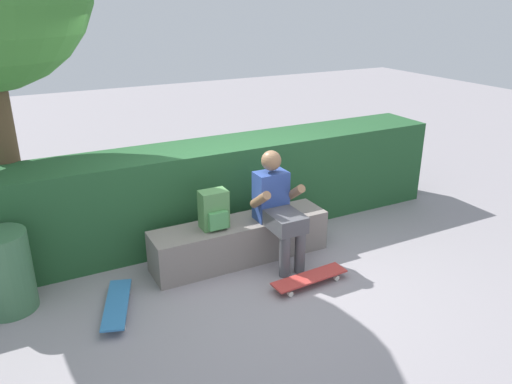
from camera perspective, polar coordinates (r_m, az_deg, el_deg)
ground_plane at (r=5.14m, az=0.41°, el=-9.69°), size 24.00×24.00×0.00m
bench_main at (r=5.37m, az=-1.77°, el=-5.53°), size 1.93×0.45×0.44m
person_skater at (r=5.16m, az=2.48°, el=-1.54°), size 0.49×0.62×1.19m
skateboard_near_person at (r=5.01m, az=6.14°, el=-9.72°), size 0.81×0.24×0.09m
skateboard_beside_bench at (r=4.77m, az=-15.60°, el=-12.25°), size 0.44×0.82×0.09m
backpack_on_bench at (r=5.08m, az=-4.82°, el=-2.09°), size 0.28×0.23×0.40m
hedge_row at (r=5.82m, az=-6.86°, el=-0.05°), size 6.30×0.73×1.08m
trash_bin at (r=5.01m, az=-26.79°, el=-8.18°), size 0.48×0.48×0.75m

